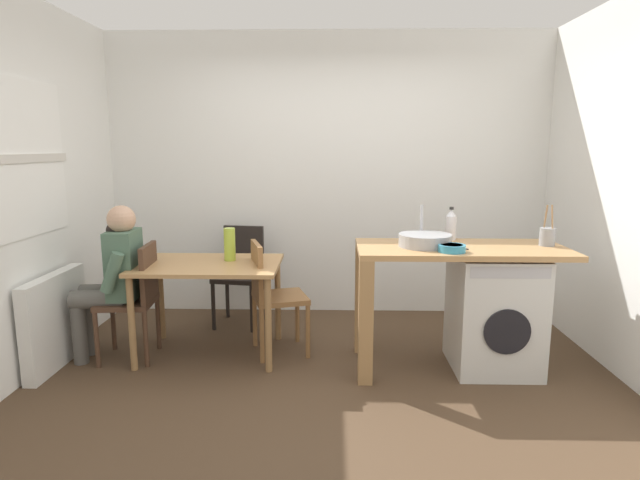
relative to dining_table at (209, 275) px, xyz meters
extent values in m
plane|color=#4C3826|center=(0.91, -0.55, -0.64)|extent=(5.46, 5.46, 0.00)
cube|color=white|center=(0.91, 1.20, 0.71)|extent=(4.60, 0.10, 2.70)
cube|color=white|center=(-1.18, -0.25, 0.91)|extent=(0.01, 0.90, 1.10)
cube|color=beige|center=(-1.18, -0.25, 0.91)|extent=(0.02, 0.96, 0.06)
cube|color=white|center=(-1.11, -0.25, -0.29)|extent=(0.10, 0.80, 0.70)
cube|color=tan|center=(0.00, 0.00, 0.08)|extent=(1.10, 0.76, 0.03)
cylinder|color=#977045|center=(-0.50, -0.33, -0.29)|extent=(0.05, 0.05, 0.71)
cylinder|color=#977045|center=(0.50, -0.33, -0.29)|extent=(0.05, 0.05, 0.71)
cylinder|color=#977045|center=(-0.50, 0.33, -0.29)|extent=(0.05, 0.05, 0.71)
cylinder|color=#977045|center=(0.50, 0.33, -0.29)|extent=(0.05, 0.05, 0.71)
cube|color=#4C3323|center=(-0.62, -0.10, -0.19)|extent=(0.43, 0.43, 0.04)
cube|color=#4C3323|center=(-0.44, -0.09, 0.03)|extent=(0.06, 0.38, 0.45)
cylinder|color=#4C3323|center=(-0.79, -0.29, -0.42)|extent=(0.04, 0.04, 0.45)
cylinder|color=#4C3323|center=(-0.81, 0.07, -0.42)|extent=(0.04, 0.04, 0.45)
cylinder|color=#4C3323|center=(-0.43, -0.27, -0.42)|extent=(0.04, 0.04, 0.45)
cylinder|color=#4C3323|center=(-0.45, 0.09, -0.42)|extent=(0.04, 0.04, 0.45)
cube|color=olive|center=(0.55, 0.05, -0.19)|extent=(0.50, 0.50, 0.04)
cube|color=olive|center=(0.38, 0.00, 0.03)|extent=(0.15, 0.37, 0.45)
cylinder|color=olive|center=(0.67, 0.27, -0.42)|extent=(0.04, 0.04, 0.45)
cylinder|color=olive|center=(0.77, -0.07, -0.42)|extent=(0.04, 0.04, 0.45)
cylinder|color=olive|center=(0.33, 0.17, -0.42)|extent=(0.04, 0.04, 0.45)
cylinder|color=olive|center=(0.43, -0.17, -0.42)|extent=(0.04, 0.04, 0.45)
cube|color=black|center=(0.10, 0.70, -0.19)|extent=(0.46, 0.46, 0.04)
cube|color=black|center=(0.13, 0.88, 0.03)|extent=(0.38, 0.09, 0.45)
cylinder|color=black|center=(0.25, 0.49, -0.42)|extent=(0.04, 0.04, 0.45)
cylinder|color=black|center=(-0.11, 0.55, -0.42)|extent=(0.04, 0.04, 0.45)
cylinder|color=black|center=(0.31, 0.85, -0.42)|extent=(0.04, 0.04, 0.45)
cylinder|color=black|center=(-0.05, 0.91, -0.42)|extent=(0.04, 0.04, 0.45)
cylinder|color=#595651|center=(-0.95, -0.21, -0.42)|extent=(0.11, 0.11, 0.45)
cylinder|color=#595651|center=(-0.97, -0.03, -0.42)|extent=(0.11, 0.11, 0.45)
cylinder|color=#595651|center=(-0.79, -0.20, -0.14)|extent=(0.41, 0.17, 0.14)
cylinder|color=#595651|center=(-0.81, -0.02, -0.14)|extent=(0.41, 0.17, 0.14)
cube|color=#4C6B56|center=(-0.62, -0.10, 0.11)|extent=(0.22, 0.35, 0.52)
cylinder|color=#4C6B56|center=(-0.62, -0.31, 0.09)|extent=(0.19, 0.10, 0.31)
cylinder|color=#4C6B56|center=(-0.66, 0.11, 0.09)|extent=(0.19, 0.10, 0.31)
sphere|color=tan|center=(-0.62, -0.10, 0.45)|extent=(0.21, 0.21, 0.21)
sphere|color=black|center=(-0.68, -0.10, 0.37)|extent=(0.12, 0.12, 0.12)
cube|color=tan|center=(1.89, -0.21, 0.26)|extent=(1.50, 0.68, 0.04)
cube|color=#A07749|center=(1.19, -0.50, -0.20)|extent=(0.10, 0.10, 0.88)
cube|color=#A07749|center=(1.19, 0.08, -0.20)|extent=(0.10, 0.10, 0.88)
cube|color=silver|center=(2.16, -0.21, -0.21)|extent=(0.60, 0.60, 0.86)
cylinder|color=black|center=(2.16, -0.51, -0.26)|extent=(0.32, 0.02, 0.32)
cube|color=#B2B2B7|center=(2.16, -0.51, 0.16)|extent=(0.54, 0.01, 0.08)
cylinder|color=#9EA0A5|center=(1.63, -0.21, 0.32)|extent=(0.38, 0.38, 0.09)
cylinder|color=#B2B2B7|center=(1.63, -0.03, 0.42)|extent=(0.02, 0.02, 0.28)
cylinder|color=silver|center=(1.88, 0.07, 0.37)|extent=(0.08, 0.08, 0.18)
cone|color=silver|center=(1.88, 0.07, 0.49)|extent=(0.07, 0.07, 0.05)
cylinder|color=#262626|center=(1.88, 0.07, 0.52)|extent=(0.03, 0.03, 0.02)
cylinder|color=teal|center=(1.78, -0.41, 0.30)|extent=(0.19, 0.19, 0.05)
cylinder|color=#1E546B|center=(1.78, -0.41, 0.32)|extent=(0.15, 0.15, 0.03)
cylinder|color=gray|center=(2.52, -0.16, 0.34)|extent=(0.11, 0.11, 0.13)
cylinder|color=#99724C|center=(2.51, -0.15, 0.49)|extent=(0.01, 0.04, 0.18)
cylinder|color=#99724C|center=(2.54, -0.17, 0.49)|extent=(0.01, 0.05, 0.18)
cylinder|color=#A8C63D|center=(0.15, 0.10, 0.23)|extent=(0.09, 0.09, 0.26)
cube|color=#B2B2B7|center=(1.84, -0.31, 0.28)|extent=(0.15, 0.06, 0.01)
cube|color=#262628|center=(1.84, -0.31, 0.28)|extent=(0.15, 0.06, 0.01)
camera|label=1|loc=(0.97, -3.95, 0.99)|focal=29.41mm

